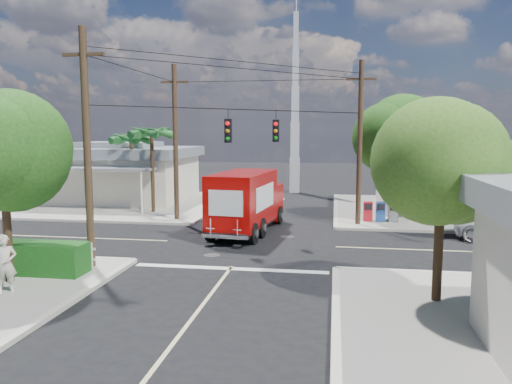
# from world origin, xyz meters

# --- Properties ---
(ground) EXTENTS (120.00, 120.00, 0.00)m
(ground) POSITION_xyz_m (0.00, 0.00, 0.00)
(ground) COLOR black
(ground) RESTS_ON ground
(sidewalk_ne) EXTENTS (14.12, 14.12, 0.14)m
(sidewalk_ne) POSITION_xyz_m (10.88, 10.88, 0.07)
(sidewalk_ne) COLOR #A8A298
(sidewalk_ne) RESTS_ON ground
(sidewalk_nw) EXTENTS (14.12, 14.12, 0.14)m
(sidewalk_nw) POSITION_xyz_m (-10.88, 10.88, 0.07)
(sidewalk_nw) COLOR #A8A298
(sidewalk_nw) RESTS_ON ground
(road_markings) EXTENTS (32.00, 32.00, 0.01)m
(road_markings) POSITION_xyz_m (0.00, -1.47, 0.01)
(road_markings) COLOR beige
(road_markings) RESTS_ON ground
(building_ne) EXTENTS (11.80, 10.20, 4.50)m
(building_ne) POSITION_xyz_m (12.50, 11.97, 2.32)
(building_ne) COLOR silver
(building_ne) RESTS_ON sidewalk_ne
(building_nw) EXTENTS (10.80, 10.20, 4.30)m
(building_nw) POSITION_xyz_m (-12.00, 12.46, 2.22)
(building_nw) COLOR beige
(building_nw) RESTS_ON sidewalk_nw
(radio_tower) EXTENTS (0.80, 0.80, 17.00)m
(radio_tower) POSITION_xyz_m (0.50, 20.00, 5.64)
(radio_tower) COLOR silver
(radio_tower) RESTS_ON ground
(tree_sw_front) EXTENTS (3.88, 3.78, 6.03)m
(tree_sw_front) POSITION_xyz_m (-6.99, -7.54, 4.33)
(tree_sw_front) COLOR #422D1C
(tree_sw_front) RESTS_ON sidewalk_sw
(tree_ne_front) EXTENTS (4.21, 4.14, 6.66)m
(tree_ne_front) POSITION_xyz_m (7.21, 6.76, 4.77)
(tree_ne_front) COLOR #422D1C
(tree_ne_front) RESTS_ON sidewalk_ne
(tree_ne_back) EXTENTS (3.77, 3.66, 5.82)m
(tree_ne_back) POSITION_xyz_m (9.81, 8.96, 4.19)
(tree_ne_back) COLOR #422D1C
(tree_ne_back) RESTS_ON sidewalk_ne
(tree_se) EXTENTS (3.67, 3.54, 5.62)m
(tree_se) POSITION_xyz_m (7.01, -7.24, 4.04)
(tree_se) COLOR #422D1C
(tree_se) RESTS_ON sidewalk_se
(palm_nw_front) EXTENTS (3.01, 3.08, 5.59)m
(palm_nw_front) POSITION_xyz_m (-7.50, 7.50, 5.04)
(palm_nw_front) COLOR #422D1C
(palm_nw_front) RESTS_ON sidewalk_nw
(palm_nw_back) EXTENTS (3.01, 3.08, 5.19)m
(palm_nw_back) POSITION_xyz_m (-9.50, 9.00, 4.67)
(palm_nw_back) COLOR #422D1C
(palm_nw_back) RESTS_ON sidewalk_nw
(utility_poles) EXTENTS (12.00, 10.68, 9.00)m
(utility_poles) POSITION_xyz_m (-1.58, 1.60, 4.67)
(utility_poles) COLOR #473321
(utility_poles) RESTS_ON ground
(picket_fence) EXTENTS (5.94, 0.06, 1.00)m
(picket_fence) POSITION_xyz_m (-7.80, -5.60, 0.68)
(picket_fence) COLOR silver
(picket_fence) RESTS_ON sidewalk_sw
(hedge_sw) EXTENTS (6.20, 1.20, 1.10)m
(hedge_sw) POSITION_xyz_m (-8.00, -6.40, 0.69)
(hedge_sw) COLOR #104112
(hedge_sw) RESTS_ON sidewalk_sw
(vending_boxes) EXTENTS (1.90, 0.50, 1.10)m
(vending_boxes) POSITION_xyz_m (6.50, 6.20, 0.69)
(vending_boxes) COLOR red
(vending_boxes) RESTS_ON sidewalk_ne
(delivery_truck) EXTENTS (3.10, 7.56, 3.18)m
(delivery_truck) POSITION_xyz_m (-0.57, 2.56, 1.62)
(delivery_truck) COLOR black
(delivery_truck) RESTS_ON ground
(parked_car) EXTENTS (5.30, 3.17, 1.38)m
(parked_car) POSITION_xyz_m (12.21, 2.62, 0.69)
(parked_car) COLOR silver
(parked_car) RESTS_ON ground
(pedestrian) EXTENTS (0.81, 0.74, 1.86)m
(pedestrian) POSITION_xyz_m (-6.34, -8.61, 1.07)
(pedestrian) COLOR beige
(pedestrian) RESTS_ON sidewalk_sw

